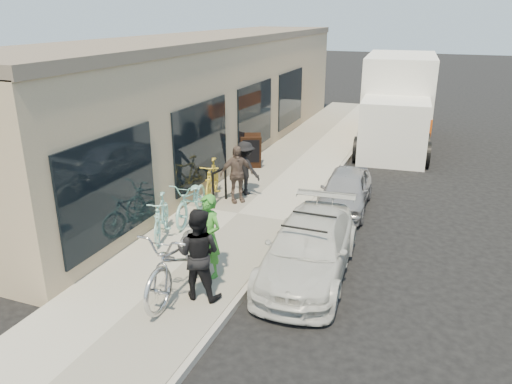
% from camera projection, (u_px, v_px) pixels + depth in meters
% --- Properties ---
extents(ground, '(120.00, 120.00, 0.00)m').
position_uv_depth(ground, '(273.00, 292.00, 9.40)').
color(ground, black).
rests_on(ground, ground).
extents(sidewalk, '(3.00, 34.00, 0.15)m').
position_uv_depth(sidewalk, '(238.00, 216.00, 12.68)').
color(sidewalk, '#A5A295').
rests_on(sidewalk, ground).
extents(curb, '(0.12, 34.00, 0.13)m').
position_uv_depth(curb, '(296.00, 225.00, 12.15)').
color(curb, '#9E9990').
rests_on(curb, ground).
extents(storefront, '(3.60, 20.00, 4.22)m').
position_uv_depth(storefront, '(208.00, 98.00, 17.45)').
color(storefront, tan).
rests_on(storefront, ground).
extents(bike_rack, '(0.15, 0.65, 0.92)m').
position_uv_depth(bike_rack, '(219.00, 183.00, 13.19)').
color(bike_rack, black).
rests_on(bike_rack, sidewalk).
extents(sandwich_board, '(0.87, 0.88, 1.09)m').
position_uv_depth(sandwich_board, '(251.00, 151.00, 16.15)').
color(sandwich_board, black).
rests_on(sandwich_board, sidewalk).
extents(sedan_white, '(1.87, 4.02, 1.18)m').
position_uv_depth(sedan_white, '(309.00, 248.00, 9.85)').
color(sedan_white, silver).
rests_on(sedan_white, ground).
extents(sedan_silver, '(1.41, 3.11, 1.04)m').
position_uv_depth(sedan_silver, '(346.00, 190.00, 13.21)').
color(sedan_silver, '#A3A2A7').
rests_on(sedan_silver, ground).
extents(moving_truck, '(3.11, 7.04, 3.37)m').
position_uv_depth(moving_truck, '(397.00, 105.00, 19.61)').
color(moving_truck, white).
rests_on(moving_truck, ground).
extents(tandem_bike, '(0.96, 2.57, 1.33)m').
position_uv_depth(tandem_bike, '(182.00, 257.00, 8.96)').
color(tandem_bike, silver).
rests_on(tandem_bike, sidewalk).
extents(woman_rider, '(0.70, 0.59, 1.64)m').
position_uv_depth(woman_rider, '(209.00, 236.00, 9.43)').
color(woman_rider, '#398E2F').
rests_on(woman_rider, sidewalk).
extents(man_standing, '(0.86, 0.69, 1.68)m').
position_uv_depth(man_standing, '(198.00, 254.00, 8.70)').
color(man_standing, black).
rests_on(man_standing, sidewalk).
extents(cruiser_bike_a, '(1.00, 1.66, 0.96)m').
position_uv_depth(cruiser_bike_a, '(161.00, 217.00, 11.20)').
color(cruiser_bike_a, '#93DCD1').
rests_on(cruiser_bike_a, sidewalk).
extents(cruiser_bike_b, '(0.95, 2.04, 1.03)m').
position_uv_depth(cruiser_bike_b, '(192.00, 199.00, 12.13)').
color(cruiser_bike_b, '#93DCD1').
rests_on(cruiser_bike_b, sidewalk).
extents(cruiser_bike_c, '(0.96, 1.84, 1.07)m').
position_uv_depth(cruiser_bike_c, '(212.00, 180.00, 13.46)').
color(cruiser_bike_c, gold).
rests_on(cruiser_bike_c, sidewalk).
extents(bystander_a, '(1.10, 0.84, 1.50)m').
position_uv_depth(bystander_a, '(245.00, 168.00, 13.75)').
color(bystander_a, black).
rests_on(bystander_a, sidewalk).
extents(bystander_b, '(0.93, 0.87, 1.54)m').
position_uv_depth(bystander_b, '(236.00, 174.00, 13.18)').
color(bystander_b, brown).
rests_on(bystander_b, sidewalk).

